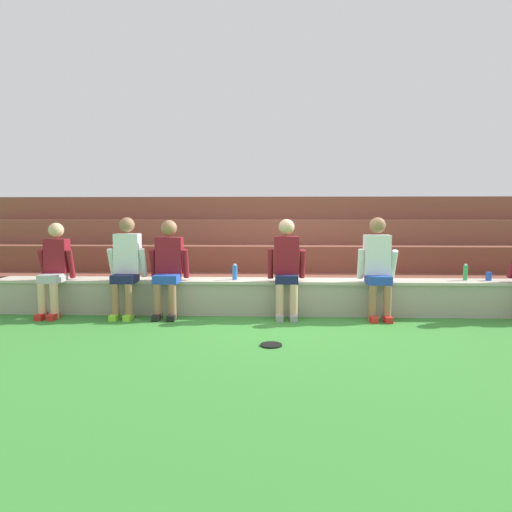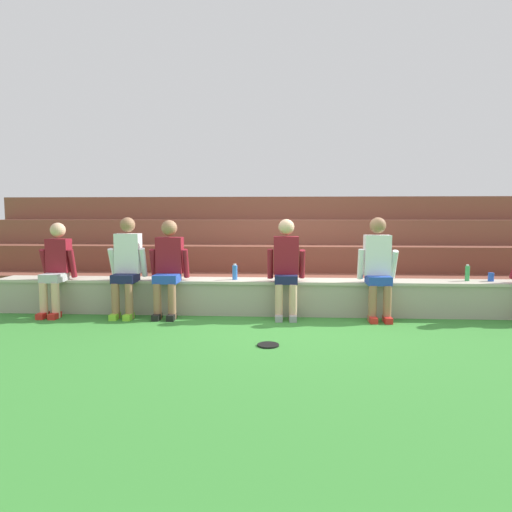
{
  "view_description": "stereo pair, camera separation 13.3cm",
  "coord_description": "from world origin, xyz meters",
  "views": [
    {
      "loc": [
        -0.16,
        -6.27,
        1.44
      ],
      "look_at": [
        -0.42,
        0.22,
        0.84
      ],
      "focal_mm": 31.55,
      "sensor_mm": 36.0,
      "label": 1
    },
    {
      "loc": [
        -0.03,
        -6.26,
        1.44
      ],
      "look_at": [
        -0.42,
        0.22,
        0.84
      ],
      "focal_mm": 31.55,
      "sensor_mm": 36.0,
      "label": 2
    }
  ],
  "objects": [
    {
      "name": "person_far_left",
      "position": [
        -3.29,
        -0.03,
        0.7
      ],
      "size": [
        0.49,
        0.57,
        1.33
      ],
      "color": "#DBAD89",
      "rests_on": "ground"
    },
    {
      "name": "water_bottle_near_right",
      "position": [
        -0.73,
        0.2,
        0.61
      ],
      "size": [
        0.07,
        0.07,
        0.23
      ],
      "color": "blue",
      "rests_on": "stone_seating_wall"
    },
    {
      "name": "ground_plane",
      "position": [
        0.0,
        0.0,
        0.0
      ],
      "size": [
        80.0,
        80.0,
        0.0
      ],
      "primitive_type": "plane",
      "color": "#388433"
    },
    {
      "name": "plastic_cup_right_end",
      "position": [
        2.93,
        0.26,
        0.56
      ],
      "size": [
        0.08,
        0.08,
        0.12
      ],
      "primitive_type": "cylinder",
      "color": "blue",
      "rests_on": "stone_seating_wall"
    },
    {
      "name": "stone_seating_wall",
      "position": [
        0.0,
        0.22,
        0.27
      ],
      "size": [
        8.45,
        0.48,
        0.5
      ],
      "color": "#A8A08E",
      "rests_on": "ground"
    },
    {
      "name": "water_bottle_near_left",
      "position": [
        2.6,
        0.27,
        0.61
      ],
      "size": [
        0.06,
        0.06,
        0.24
      ],
      "color": "green",
      "rests_on": "stone_seating_wall"
    },
    {
      "name": "person_far_right",
      "position": [
        1.28,
        -0.03,
        0.76
      ],
      "size": [
        0.53,
        0.52,
        1.41
      ],
      "color": "#996B4C",
      "rests_on": "ground"
    },
    {
      "name": "frisbee",
      "position": [
        -0.19,
        -1.42,
        0.01
      ],
      "size": [
        0.24,
        0.24,
        0.02
      ],
      "primitive_type": "cylinder",
      "color": "black",
      "rests_on": "ground"
    },
    {
      "name": "person_right_of_center",
      "position": [
        0.02,
        -0.0,
        0.75
      ],
      "size": [
        0.53,
        0.51,
        1.38
      ],
      "color": "#DBAD89",
      "rests_on": "ground"
    },
    {
      "name": "person_center",
      "position": [
        -1.65,
        -0.0,
        0.74
      ],
      "size": [
        0.55,
        0.58,
        1.37
      ],
      "color": "#996B4C",
      "rests_on": "ground"
    },
    {
      "name": "brick_bleachers",
      "position": [
        0.0,
        2.32,
        0.67
      ],
      "size": [
        11.41,
        2.47,
        1.8
      ],
      "color": "brown",
      "rests_on": "ground"
    },
    {
      "name": "person_left_of_center",
      "position": [
        -2.25,
        -0.03,
        0.75
      ],
      "size": [
        0.53,
        0.55,
        1.41
      ],
      "color": "#996B4C",
      "rests_on": "ground"
    }
  ]
}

